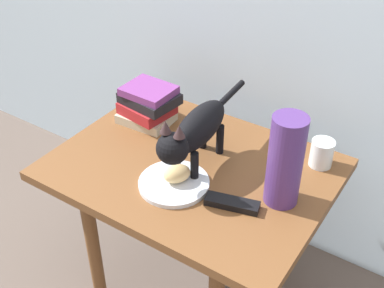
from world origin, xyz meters
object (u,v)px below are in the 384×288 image
(book_stack, at_px, (148,105))
(candle_jar, at_px, (321,154))
(green_vase, at_px, (285,161))
(plate, at_px, (174,183))
(bread_roll, at_px, (177,174))
(tv_remote, at_px, (232,203))
(side_table, at_px, (192,183))
(cat, at_px, (195,131))

(book_stack, xyz_separation_m, candle_jar, (0.58, 0.09, -0.03))
(book_stack, bearing_deg, green_vase, -12.23)
(plate, height_order, candle_jar, candle_jar)
(bread_roll, bearing_deg, tv_remote, 2.01)
(candle_jar, bearing_deg, bread_roll, -134.54)
(plate, height_order, green_vase, green_vase)
(candle_jar, bearing_deg, tv_remote, -113.10)
(bread_roll, height_order, green_vase, green_vase)
(plate, height_order, tv_remote, tv_remote)
(book_stack, distance_m, green_vase, 0.57)
(plate, distance_m, bread_roll, 0.03)
(side_table, bearing_deg, cat, -14.69)
(green_vase, distance_m, candle_jar, 0.23)
(plate, xyz_separation_m, bread_roll, (0.01, 0.01, 0.03))
(book_stack, height_order, candle_jar, book_stack)
(green_vase, bearing_deg, book_stack, 167.77)
(cat, bearing_deg, candle_jar, 35.48)
(cat, distance_m, green_vase, 0.28)
(green_vase, bearing_deg, bread_roll, -159.39)
(tv_remote, bearing_deg, side_table, 139.55)
(green_vase, bearing_deg, candle_jar, 81.05)
(bread_roll, distance_m, tv_remote, 0.18)
(plate, height_order, bread_roll, bread_roll)
(green_vase, relative_size, tv_remote, 1.79)
(candle_jar, bearing_deg, plate, -134.27)
(cat, bearing_deg, side_table, 165.31)
(green_vase, xyz_separation_m, tv_remote, (-0.10, -0.10, -0.12))
(plate, relative_size, cat, 0.43)
(cat, distance_m, tv_remote, 0.23)
(cat, xyz_separation_m, green_vase, (0.28, 0.01, 0.00))
(cat, relative_size, green_vase, 1.79)
(green_vase, bearing_deg, side_table, -178.61)
(cat, bearing_deg, book_stack, 154.64)
(side_table, relative_size, candle_jar, 9.73)
(plate, distance_m, book_stack, 0.36)
(side_table, xyz_separation_m, bread_roll, (0.01, -0.10, 0.11))
(side_table, distance_m, plate, 0.13)
(side_table, height_order, green_vase, green_vase)
(book_stack, height_order, tv_remote, book_stack)
(side_table, bearing_deg, tv_remote, -25.50)
(bread_roll, relative_size, tv_remote, 0.53)
(side_table, height_order, cat, cat)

